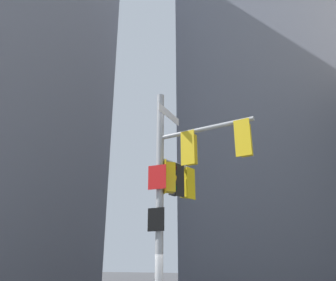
{
  "coord_description": "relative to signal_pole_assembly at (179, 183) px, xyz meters",
  "views": [
    {
      "loc": [
        4.28,
        -9.88,
        2.31
      ],
      "look_at": [
        0.26,
        0.08,
        6.22
      ],
      "focal_mm": 35.43,
      "sensor_mm": 36.0,
      "label": 1
    }
  ],
  "objects": [
    {
      "name": "building_mid_block",
      "position": [
        2.14,
        24.2,
        18.22
      ],
      "size": [
        16.29,
        16.29,
        45.87
      ],
      "primitive_type": "cube",
      "color": "slate",
      "rests_on": "ground"
    },
    {
      "name": "signal_pole_assembly",
      "position": [
        0.0,
        0.0,
        0.0
      ],
      "size": [
        3.6,
        2.39,
        7.98
      ],
      "color": "#9EA0A3",
      "rests_on": "ground"
    }
  ]
}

